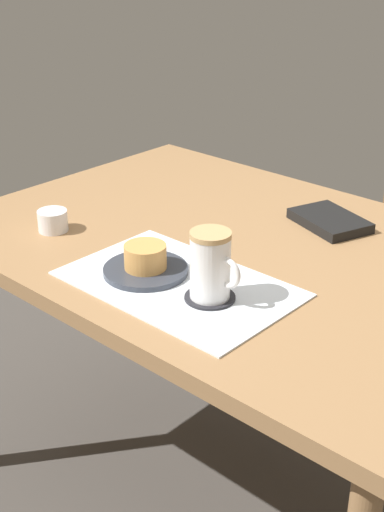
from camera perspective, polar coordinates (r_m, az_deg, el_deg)
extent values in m
cube|color=#47423D|center=(2.05, 2.75, -18.33)|extent=(4.40, 4.40, 0.02)
cylinder|color=#997047|center=(2.40, -1.70, -0.53)|extent=(0.05, 0.05, 0.71)
cube|color=#997047|center=(1.63, 3.29, 0.57)|extent=(1.27, 0.89, 0.04)
cylinder|color=brown|center=(2.38, 9.50, -5.25)|extent=(0.04, 0.04, 0.41)
cylinder|color=brown|center=(2.64, 14.49, -2.54)|extent=(0.04, 0.04, 0.41)
cube|color=white|center=(1.43, -1.08, -2.24)|extent=(0.46, 0.29, 0.00)
cylinder|color=#333842|center=(1.47, -3.72, -1.13)|extent=(0.18, 0.18, 0.01)
cylinder|color=tan|center=(1.46, -3.76, -0.04)|extent=(0.09, 0.09, 0.05)
cylinder|color=#232328|center=(1.38, 1.44, -3.32)|extent=(0.10, 0.10, 0.00)
cylinder|color=white|center=(1.34, 1.47, -0.90)|extent=(0.08, 0.08, 0.12)
cylinder|color=tan|center=(1.32, 1.50, 1.73)|extent=(0.08, 0.08, 0.01)
torus|color=white|center=(1.32, 2.81, -1.34)|extent=(0.06, 0.01, 0.06)
cylinder|color=white|center=(1.70, -11.08, 2.79)|extent=(0.07, 0.07, 0.05)
cube|color=black|center=(1.73, 10.96, 2.78)|extent=(0.21, 0.18, 0.02)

